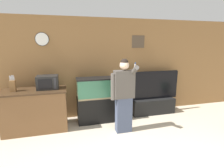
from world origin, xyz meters
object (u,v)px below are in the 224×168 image
at_px(microwave, 48,82).
at_px(person_standing, 124,95).
at_px(counter_island, 36,110).
at_px(knife_block, 13,85).
at_px(aquarium_on_stand, 97,100).
at_px(tv_on_stand, 153,101).

distance_m(microwave, person_standing, 1.73).
xyz_separation_m(counter_island, person_standing, (1.89, -0.59, 0.38)).
distance_m(counter_island, person_standing, 2.02).
bearing_deg(knife_block, microwave, 3.37).
bearing_deg(aquarium_on_stand, tv_on_stand, 4.31).
xyz_separation_m(aquarium_on_stand, tv_on_stand, (1.63, 0.12, -0.21)).
bearing_deg(microwave, knife_block, -176.63).
xyz_separation_m(counter_island, tv_on_stand, (3.04, 0.23, -0.12)).
height_order(microwave, knife_block, knife_block).
distance_m(aquarium_on_stand, tv_on_stand, 1.64).
xyz_separation_m(knife_block, tv_on_stand, (3.45, 0.23, -0.72)).
relative_size(microwave, aquarium_on_stand, 0.41).
xyz_separation_m(microwave, aquarium_on_stand, (1.12, 0.06, -0.53)).
relative_size(microwave, person_standing, 0.28).
relative_size(aquarium_on_stand, person_standing, 0.69).
height_order(counter_island, knife_block, knife_block).
height_order(counter_island, microwave, microwave).
xyz_separation_m(microwave, knife_block, (-0.70, -0.04, -0.02)).
bearing_deg(aquarium_on_stand, knife_block, -176.67).
bearing_deg(counter_island, tv_on_stand, 4.26).
xyz_separation_m(knife_block, person_standing, (2.30, -0.59, -0.22)).
bearing_deg(aquarium_on_stand, person_standing, -55.27).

